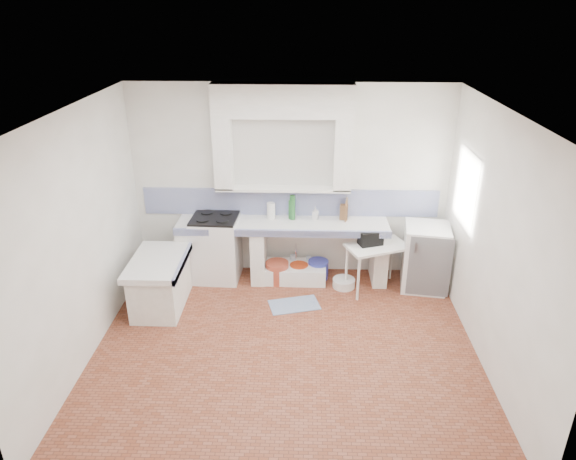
{
  "coord_description": "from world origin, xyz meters",
  "views": [
    {
      "loc": [
        0.2,
        -5.03,
        3.82
      ],
      "look_at": [
        0.0,
        1.0,
        1.1
      ],
      "focal_mm": 32.3,
      "sensor_mm": 36.0,
      "label": 1
    }
  ],
  "objects_px": {
    "sink": "(295,273)",
    "side_table": "(375,267)",
    "stove": "(217,248)",
    "fridge": "(425,257)"
  },
  "relations": [
    {
      "from": "stove",
      "to": "side_table",
      "type": "height_order",
      "value": "stove"
    },
    {
      "from": "sink",
      "to": "side_table",
      "type": "relative_size",
      "value": 1.07
    },
    {
      "from": "fridge",
      "to": "side_table",
      "type": "bearing_deg",
      "value": -163.18
    },
    {
      "from": "side_table",
      "to": "stove",
      "type": "bearing_deg",
      "value": 150.44
    },
    {
      "from": "stove",
      "to": "sink",
      "type": "bearing_deg",
      "value": 0.41
    },
    {
      "from": "stove",
      "to": "sink",
      "type": "relative_size",
      "value": 1.06
    },
    {
      "from": "stove",
      "to": "sink",
      "type": "xyz_separation_m",
      "value": [
        1.16,
        -0.05,
        -0.36
      ]
    },
    {
      "from": "stove",
      "to": "fridge",
      "type": "bearing_deg",
      "value": -0.7
    },
    {
      "from": "stove",
      "to": "sink",
      "type": "height_order",
      "value": "stove"
    },
    {
      "from": "sink",
      "to": "stove",
      "type": "bearing_deg",
      "value": 178.56
    }
  ]
}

